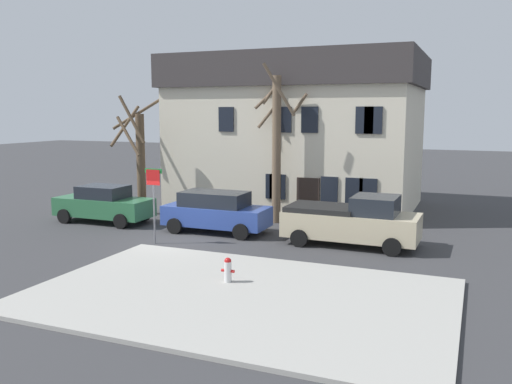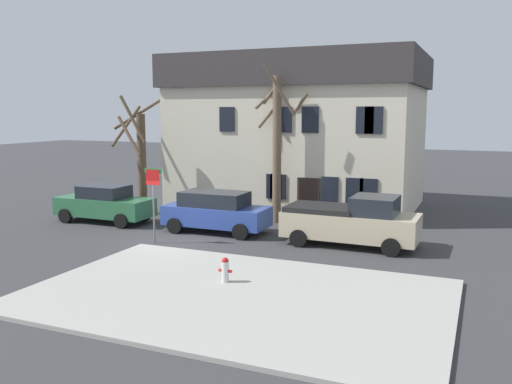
# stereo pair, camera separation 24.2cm
# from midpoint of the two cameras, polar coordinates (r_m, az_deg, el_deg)

# --- Properties ---
(ground_plane) EXTENTS (120.00, 120.00, 0.00)m
(ground_plane) POSITION_cam_midpoint_polar(r_m,az_deg,el_deg) (22.11, -8.85, -5.19)
(ground_plane) COLOR #38383A
(sidewalk_slab) EXTENTS (11.68, 7.63, 0.12)m
(sidewalk_slab) POSITION_cam_midpoint_polar(r_m,az_deg,el_deg) (15.49, -2.25, -10.84)
(sidewalk_slab) COLOR #A8A59E
(sidewalk_slab) RESTS_ON ground_plane
(building_main) EXTENTS (12.93, 8.86, 8.09)m
(building_main) POSITION_cam_midpoint_polar(r_m,az_deg,el_deg) (29.95, 4.24, 6.38)
(building_main) COLOR beige
(building_main) RESTS_ON ground_plane
(tree_bare_near) EXTENTS (2.60, 2.89, 5.97)m
(tree_bare_near) POSITION_cam_midpoint_polar(r_m,az_deg,el_deg) (28.00, -12.45, 3.72)
(tree_bare_near) COLOR brown
(tree_bare_near) RESTS_ON ground_plane
(tree_bare_mid) EXTENTS (2.52, 2.38, 7.36)m
(tree_bare_mid) POSITION_cam_midpoint_polar(r_m,az_deg,el_deg) (25.21, 1.94, 5.38)
(tree_bare_mid) COLOR brown
(tree_bare_mid) RESTS_ON ground_plane
(car_green_sedan) EXTENTS (4.66, 2.03, 1.75)m
(car_green_sedan) POSITION_cam_midpoint_polar(r_m,az_deg,el_deg) (26.49, -15.96, -1.23)
(car_green_sedan) COLOR #2D6B42
(car_green_sedan) RESTS_ON ground_plane
(car_blue_wagon) EXTENTS (4.55, 2.06, 1.77)m
(car_blue_wagon) POSITION_cam_midpoint_polar(r_m,az_deg,el_deg) (23.43, -4.53, -2.04)
(car_blue_wagon) COLOR #2D4799
(car_blue_wagon) RESTS_ON ground_plane
(pickup_truck_beige) EXTENTS (5.20, 2.35, 2.00)m
(pickup_truck_beige) POSITION_cam_midpoint_polar(r_m,az_deg,el_deg) (21.39, 9.77, -3.03)
(pickup_truck_beige) COLOR #C6B793
(pickup_truck_beige) RESTS_ON ground_plane
(fire_hydrant) EXTENTS (0.42, 0.22, 0.75)m
(fire_hydrant) POSITION_cam_midpoint_polar(r_m,az_deg,el_deg) (16.38, -3.40, -8.12)
(fire_hydrant) COLOR silver
(fire_hydrant) RESTS_ON sidewalk_slab
(street_sign_pole) EXTENTS (0.76, 0.07, 2.98)m
(street_sign_pole) POSITION_cam_midpoint_polar(r_m,az_deg,el_deg) (21.56, -11.03, 0.04)
(street_sign_pole) COLOR slate
(street_sign_pole) RESTS_ON ground_plane
(bicycle_leaning) EXTENTS (1.66, 0.64, 1.03)m
(bicycle_leaning) POSITION_cam_midpoint_polar(r_m,az_deg,el_deg) (29.33, -16.17, -1.32)
(bicycle_leaning) COLOR black
(bicycle_leaning) RESTS_ON ground_plane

